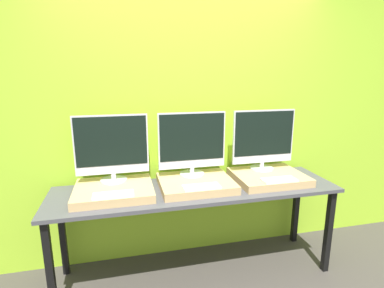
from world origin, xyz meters
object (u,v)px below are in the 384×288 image
keyboard_left (113,195)px  keyboard_center (202,187)px  monitor_left (112,147)px  monitor_center (192,143)px  monitor_right (263,139)px  keyboard_right (279,180)px

keyboard_left → keyboard_center: bearing=0.0°
keyboard_left → keyboard_center: 0.67m
monitor_left → monitor_center: same height
keyboard_center → monitor_right: (0.67, 0.32, 0.28)m
keyboard_left → keyboard_right: size_ratio=1.00×
monitor_left → keyboard_center: monitor_left is taller
monitor_right → monitor_left: bearing=180.0°
monitor_center → keyboard_center: bearing=-90.0°
monitor_center → keyboard_right: bearing=-25.5°
keyboard_right → monitor_right: bearing=90.0°
keyboard_center → monitor_right: size_ratio=0.50×
keyboard_left → keyboard_right: same height
monitor_left → keyboard_left: bearing=-90.0°
keyboard_left → monitor_left: bearing=90.0°
monitor_left → keyboard_center: size_ratio=2.00×
keyboard_left → keyboard_center: size_ratio=1.00×
keyboard_left → monitor_right: monitor_right is taller
monitor_left → keyboard_center: 0.79m
monitor_left → monitor_center: size_ratio=1.00×
monitor_right → keyboard_right: (0.00, -0.32, -0.28)m
monitor_left → keyboard_right: bearing=-13.4°
keyboard_left → monitor_right: bearing=13.4°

